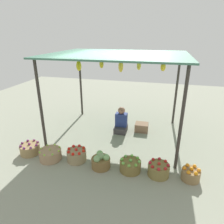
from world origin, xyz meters
name	(u,v)px	position (x,y,z in m)	size (l,w,h in m)	color
ground_plane	(117,134)	(0.00, 0.00, 0.00)	(14.00, 14.00, 0.00)	gray
market_stall_structure	(118,59)	(0.00, 0.01, 2.17)	(3.53, 2.76, 2.32)	#38332D
vendor_person	(121,122)	(0.07, 0.22, 0.30)	(0.36, 0.44, 0.78)	#3D393D
basket_purple_onions	(30,149)	(-1.88, -1.53, 0.13)	(0.47, 0.47, 0.30)	#977D50
basket_limes	(50,154)	(-1.25, -1.63, 0.12)	(0.52, 0.52, 0.28)	#A2815F
basket_red_tomatoes	(77,155)	(-0.63, -1.52, 0.14)	(0.45, 0.45, 0.33)	#93815C
basket_cabbages	(101,161)	(0.00, -1.63, 0.16)	(0.42, 0.42, 0.37)	brown
basket_green_apples	(130,166)	(0.65, -1.58, 0.13)	(0.46, 0.46, 0.30)	brown
basket_red_apples	(159,170)	(1.25, -1.58, 0.14)	(0.45, 0.45, 0.32)	olive
basket_oranges	(191,174)	(1.90, -1.56, 0.13)	(0.37, 0.37, 0.30)	olive
wooden_crate_near_vendor	(142,127)	(0.67, 0.41, 0.12)	(0.39, 0.34, 0.25)	#88674D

